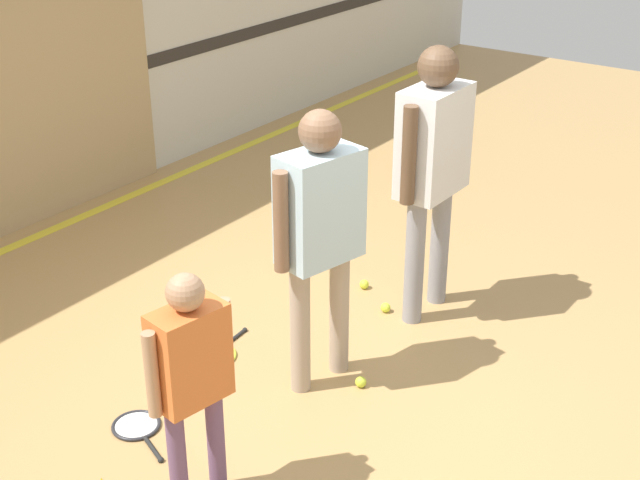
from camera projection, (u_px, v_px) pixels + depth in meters
name	position (u px, v px, depth m)	size (l,w,h in m)	color
ground_plane	(335.00, 375.00, 5.33)	(16.00, 16.00, 0.00)	tan
floor_stripe	(14.00, 246.00, 6.91)	(14.40, 0.10, 0.01)	yellow
person_instructor	(320.00, 221.00, 4.86)	(0.62, 0.35, 1.66)	tan
person_student_left	(191.00, 367.00, 4.04)	(0.47, 0.25, 1.25)	#6B4C70
person_student_right	(433.00, 155.00, 5.55)	(0.68, 0.28, 1.80)	gray
racket_spare_on_floor	(214.00, 354.00, 5.52)	(0.53, 0.32, 0.03)	#C6D838
racket_second_spare	(138.00, 427.00, 4.87)	(0.35, 0.51, 0.03)	#28282D
tennis_ball_near_instructor	(361.00, 382.00, 5.21)	(0.07, 0.07, 0.07)	#CCE038
tennis_ball_by_spare_racket	(192.00, 368.00, 5.35)	(0.07, 0.07, 0.07)	#CCE038
tennis_ball_stray_left	(364.00, 284.00, 6.29)	(0.07, 0.07, 0.07)	#CCE038
tennis_ball_stray_right	(386.00, 308.00, 5.99)	(0.07, 0.07, 0.07)	#CCE038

